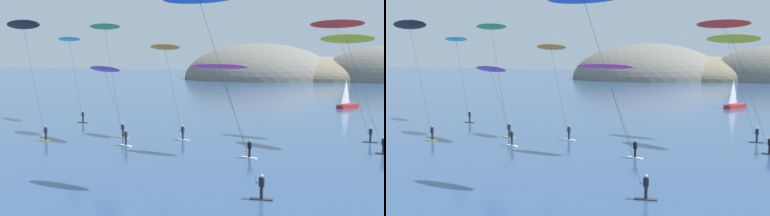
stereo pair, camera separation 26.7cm
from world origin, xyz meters
TOP-DOWN VIEW (x-y plane):
  - headland_island at (-19.17, 179.47)m, footprint 107.21×55.42m
  - sailboat_far at (11.19, 74.49)m, footprint 3.73×5.65m
  - kitesurfer_orange at (-4.53, 32.55)m, footprint 6.11×3.07m
  - kitesurfer_blue at (8.17, 13.52)m, footprint 8.30×1.62m
  - kitesurfer_purple at (-9.35, 27.47)m, footprint 7.46×3.90m
  - kitesurfer_yellow at (15.27, 34.10)m, footprint 7.82×4.49m
  - kitesurfer_red at (13.59, 39.44)m, footprint 8.04×2.47m
  - kitesurfer_green at (-11.64, 30.98)m, footprint 6.24×2.94m
  - kitesurfer_magenta at (4.82, 25.63)m, footprint 6.99×1.76m
  - kitesurfer_cyan at (-23.83, 39.74)m, footprint 6.67×3.25m
  - kitesurfer_black at (-19.02, 25.64)m, footprint 7.49×2.69m

SIDE VIEW (x-z plane):
  - headland_island at x=-19.17m, z-range -14.84..14.84m
  - sailboat_far at x=11.19m, z-range -2.21..3.49m
  - kitesurfer_purple at x=-9.35m, z-range 3.25..11.66m
  - kitesurfer_magenta at x=4.82m, z-range 3.43..12.18m
  - kitesurfer_orange at x=-4.53m, z-range 4.19..15.03m
  - kitesurfer_yellow at x=15.27m, z-range 4.68..16.31m
  - kitesurfer_cyan at x=-23.83m, z-range 4.88..17.12m
  - kitesurfer_green at x=-11.64m, z-range 5.36..18.61m
  - kitesurfer_red at x=13.59m, z-range 5.40..18.90m
  - kitesurfer_black at x=-19.02m, z-range 5.41..18.93m
  - kitesurfer_blue at x=8.17m, z-range 5.39..19.03m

